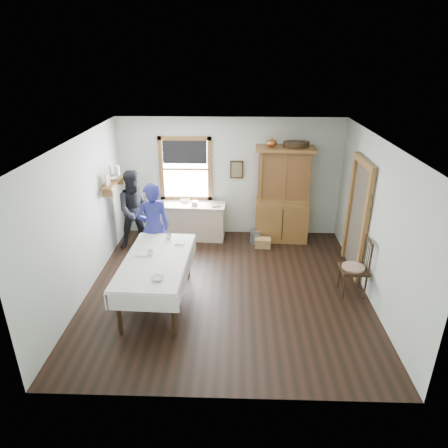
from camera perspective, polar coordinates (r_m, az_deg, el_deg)
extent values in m
cube|color=black|center=(7.38, 0.42, -9.20)|extent=(5.00, 5.00, 0.01)
cube|color=silver|center=(6.34, 0.49, 11.68)|extent=(5.00, 5.00, 0.01)
cube|color=silver|center=(9.10, 0.85, 6.63)|extent=(5.00, 0.01, 2.70)
cube|color=silver|center=(4.56, -0.35, -11.99)|extent=(5.00, 0.01, 2.70)
cube|color=silver|center=(7.25, -19.71, 0.67)|extent=(0.01, 5.00, 2.70)
cube|color=silver|center=(7.15, 20.92, 0.16)|extent=(0.01, 5.00, 2.70)
cube|color=white|center=(9.10, -5.50, 7.84)|extent=(1.00, 0.02, 1.30)
cube|color=#98642F|center=(8.92, -5.70, 12.10)|extent=(1.18, 0.06, 0.09)
cube|color=#98642F|center=(9.29, -5.36, 3.67)|extent=(1.18, 0.06, 0.09)
cube|color=#98642F|center=(9.16, -8.94, 7.77)|extent=(0.09, 0.06, 1.48)
cube|color=#98642F|center=(9.03, -2.06, 7.80)|extent=(0.09, 0.06, 1.48)
cube|color=black|center=(8.96, -5.64, 10.18)|extent=(0.98, 0.03, 0.51)
cube|color=#4B4235|center=(7.99, 18.60, 0.61)|extent=(0.03, 0.90, 2.10)
cube|color=#98642F|center=(7.54, 19.40, -0.90)|extent=(0.08, 0.12, 2.10)
cube|color=#98642F|center=(8.44, 17.50, 1.96)|extent=(0.08, 0.12, 2.10)
cube|color=#98642F|center=(7.64, 19.46, 8.29)|extent=(0.08, 1.14, 0.12)
cube|color=#98642F|center=(8.47, -15.60, 5.87)|extent=(0.24, 1.00, 0.04)
cube|color=#98642F|center=(8.14, -16.31, 4.33)|extent=(0.22, 0.03, 0.18)
cube|color=#98642F|center=(8.86, -14.81, 6.05)|extent=(0.22, 0.03, 0.18)
cube|color=tan|center=(8.16, -16.29, 6.08)|extent=(0.03, 0.22, 0.24)
cylinder|color=silver|center=(8.75, -15.05, 7.38)|extent=(0.12, 0.12, 0.22)
cube|color=#312011|center=(9.01, 1.82, 7.76)|extent=(0.30, 0.04, 0.40)
torus|color=black|center=(7.27, 20.26, 3.78)|extent=(0.01, 0.27, 0.27)
cube|color=tan|center=(9.15, -4.39, 0.42)|extent=(1.48, 0.63, 0.83)
cube|color=#98642F|center=(8.91, 8.38, 4.09)|extent=(1.28, 0.65, 2.14)
cube|color=white|center=(6.94, -9.50, -7.95)|extent=(1.16, 2.10, 0.82)
cube|color=#312011|center=(7.36, 18.09, -5.80)|extent=(0.50, 0.50, 1.08)
cube|color=gray|center=(9.01, 4.58, -1.86)|extent=(0.28, 0.28, 0.28)
cube|color=#A07B48|center=(8.86, 5.55, -2.68)|extent=(0.36, 0.26, 0.20)
imported|color=navy|center=(7.76, -10.00, -0.95)|extent=(0.71, 0.60, 1.65)
imported|color=black|center=(8.79, -12.41, 1.62)|extent=(0.95, 0.85, 1.60)
imported|color=silver|center=(7.38, -7.92, -1.79)|extent=(0.15, 0.15, 0.09)
imported|color=silver|center=(6.84, -10.49, -4.08)|extent=(0.13, 0.13, 0.10)
imported|color=silver|center=(6.15, -9.49, -7.62)|extent=(0.26, 0.26, 0.05)
imported|color=brown|center=(8.87, -1.95, 2.68)|extent=(0.22, 0.26, 0.02)
imported|color=silver|center=(9.12, -5.55, 3.32)|extent=(0.24, 0.24, 0.06)
imported|color=silver|center=(8.50, -15.54, 6.27)|extent=(0.22, 0.22, 0.05)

